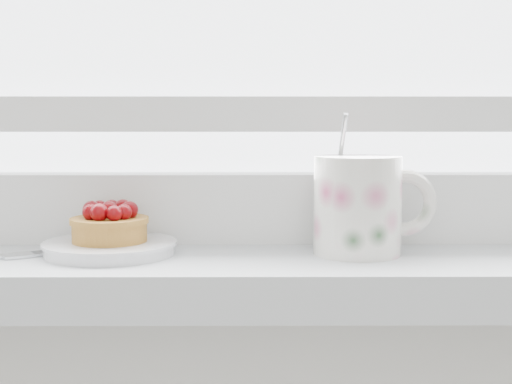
{
  "coord_description": "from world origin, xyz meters",
  "views": [
    {
      "loc": [
        0.04,
        1.24,
        1.07
      ],
      "look_at": [
        0.05,
        1.88,
        1.0
      ],
      "focal_mm": 50.0,
      "sensor_mm": 36.0,
      "label": 1
    }
  ],
  "objects": [
    {
      "name": "saucer",
      "position": [
        -0.09,
        1.9,
        0.95
      ],
      "size": [
        0.12,
        0.12,
        0.01
      ],
      "primitive_type": "cylinder",
      "color": "silver",
      "rests_on": "windowsill"
    },
    {
      "name": "raspberry_tart",
      "position": [
        -0.09,
        1.9,
        0.97
      ],
      "size": [
        0.07,
        0.07,
        0.04
      ],
      "color": "#935F20",
      "rests_on": "saucer"
    },
    {
      "name": "floral_mug",
      "position": [
        0.14,
        1.9,
        0.99
      ],
      "size": [
        0.12,
        0.09,
        0.13
      ],
      "color": "silver",
      "rests_on": "windowsill"
    }
  ]
}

